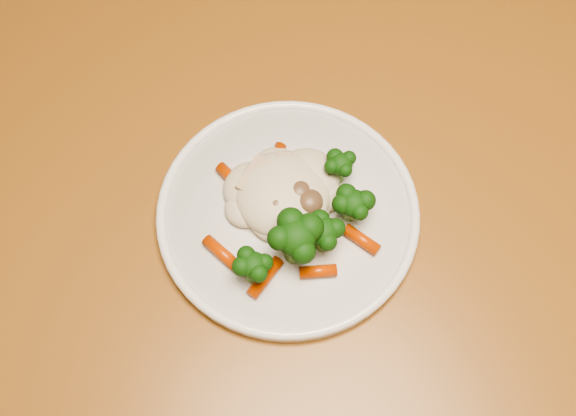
# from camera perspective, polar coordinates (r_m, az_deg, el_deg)

# --- Properties ---
(dining_table) EXTENTS (1.38, 1.02, 0.75)m
(dining_table) POSITION_cam_1_polar(r_m,az_deg,el_deg) (0.79, -2.82, -5.42)
(dining_table) COLOR #915921
(dining_table) RESTS_ON ground
(plate) EXTENTS (0.26, 0.26, 0.01)m
(plate) POSITION_cam_1_polar(r_m,az_deg,el_deg) (0.71, 0.00, -0.49)
(plate) COLOR white
(plate) RESTS_ON dining_table
(meal) EXTENTS (0.17, 0.15, 0.05)m
(meal) POSITION_cam_1_polar(r_m,az_deg,el_deg) (0.68, 0.58, -0.13)
(meal) COLOR beige
(meal) RESTS_ON plate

